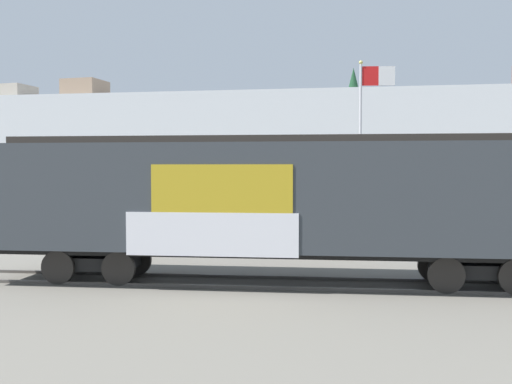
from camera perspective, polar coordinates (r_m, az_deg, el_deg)
ground_plane at (r=15.54m, az=1.93°, el=-9.26°), size 260.00×260.00×0.00m
track at (r=15.62m, az=-1.39°, el=-9.05°), size 60.01×4.77×0.08m
freight_car at (r=15.23m, az=2.34°, el=-0.68°), size 16.31×3.50×4.04m
flagpole at (r=26.75m, az=11.27°, el=7.02°), size 1.65×0.28×8.13m
hillside at (r=85.39m, az=7.79°, el=4.58°), size 154.97×32.91×17.29m
parked_car_tan at (r=22.49m, az=-11.17°, el=-3.44°), size 4.16×2.13×1.78m
parked_car_silver at (r=21.10m, az=4.54°, el=-3.96°), size 4.34×2.28×1.66m
parked_car_blue at (r=21.12m, az=21.52°, el=-4.19°), size 4.19×2.01×1.54m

